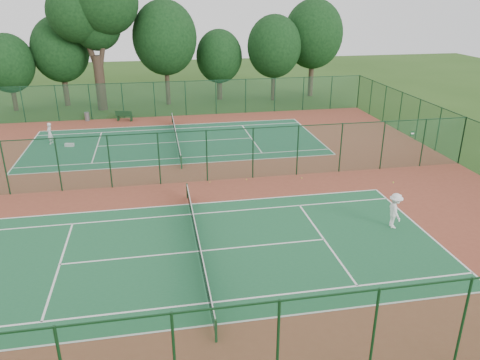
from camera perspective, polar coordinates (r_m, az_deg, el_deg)
name	(u,v)px	position (r m, az deg, el deg)	size (l,w,h in m)	color
ground	(184,182)	(31.05, -6.80, -0.29)	(120.00, 120.00, 0.00)	#2A4D18
red_pad	(184,182)	(31.04, -6.80, -0.28)	(40.00, 36.00, 0.01)	brown
court_near	(198,251)	(22.97, -5.12, -8.66)	(23.77, 10.97, 0.01)	#1D5D37
court_far	(176,142)	(39.52, -7.77, 4.60)	(23.77, 10.97, 0.01)	#1B5839
fence_north	(170,99)	(47.79, -8.52, 9.76)	(40.00, 0.09, 3.50)	#17472F
fence_south	(227,355)	(14.70, -1.57, -20.52)	(40.00, 0.09, 3.50)	#164324
fence_east	(462,140)	(37.29, 25.46, 4.38)	(0.09, 36.00, 3.50)	#194C29
fence_divider	(183,157)	(30.43, -6.95, 2.78)	(40.00, 0.09, 3.50)	#194D2E
tennis_net_near	(198,242)	(22.71, -5.17, -7.51)	(0.10, 12.90, 0.97)	#153C1C
tennis_net_far	(176,136)	(39.36, -7.81, 5.33)	(0.10, 12.90, 0.97)	#153C1C
player_near	(395,211)	(25.96, 18.37, -3.57)	(1.25, 0.72, 1.93)	white
player_far	(50,133)	(41.50, -22.19, 5.28)	(0.65, 0.42, 1.77)	silver
trash_bin	(87,117)	(48.11, -18.16, 7.36)	(0.46, 0.46, 0.83)	slate
bench	(124,116)	(47.00, -13.93, 7.62)	(1.73, 0.98, 1.02)	black
kit_bag	(69,145)	(40.43, -20.08, 4.04)	(0.72, 0.27, 0.27)	silver
stray_ball_a	(247,179)	(31.20, 0.80, 0.07)	(0.07, 0.07, 0.07)	#CCE134
stray_ball_b	(302,178)	(31.72, 7.54, 0.25)	(0.07, 0.07, 0.07)	#C2D932
stray_ball_c	(210,182)	(30.83, -3.69, -0.26)	(0.07, 0.07, 0.07)	#BFD231
big_tree	(93,11)	(51.44, -17.43, 19.02)	(9.07, 6.64, 13.93)	#33251C
evergreen_row	(173,103)	(54.28, -8.19, 9.33)	(39.00, 5.00, 12.00)	black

